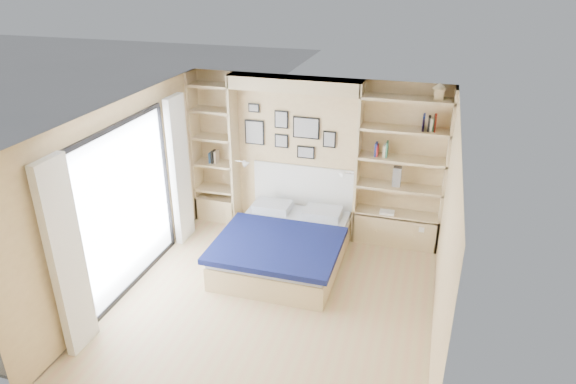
% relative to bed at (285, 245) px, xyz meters
% --- Properties ---
extents(ground, '(4.50, 4.50, 0.00)m').
position_rel_bed_xyz_m(ground, '(0.15, -1.06, -0.28)').
color(ground, tan).
rests_on(ground, ground).
extents(room_shell, '(4.50, 4.50, 4.50)m').
position_rel_bed_xyz_m(room_shell, '(-0.23, 0.46, 0.80)').
color(room_shell, '#D5B77D').
rests_on(room_shell, ground).
extents(bed, '(1.72, 2.25, 1.07)m').
position_rel_bed_xyz_m(bed, '(0.00, 0.00, 0.00)').
color(bed, '#D1BB84').
rests_on(bed, ground).
extents(photo_gallery, '(1.48, 0.02, 0.82)m').
position_rel_bed_xyz_m(photo_gallery, '(-0.30, 1.16, 1.33)').
color(photo_gallery, black).
rests_on(photo_gallery, ground).
extents(reading_lamps, '(1.92, 0.12, 0.15)m').
position_rel_bed_xyz_m(reading_lamps, '(-0.15, 0.94, 0.83)').
color(reading_lamps, silver).
rests_on(reading_lamps, ground).
extents(shelf_decor, '(3.58, 0.23, 2.03)m').
position_rel_bed_xyz_m(shelf_decor, '(1.28, 1.01, 1.43)').
color(shelf_decor, '#A51E1E').
rests_on(shelf_decor, ground).
extents(deck, '(3.20, 4.00, 0.05)m').
position_rel_bed_xyz_m(deck, '(-3.45, -1.06, -0.28)').
color(deck, '#645B4A').
rests_on(deck, ground).
extents(deck_chair, '(0.75, 0.97, 0.86)m').
position_rel_bed_xyz_m(deck_chair, '(-2.58, -0.94, 0.14)').
color(deck_chair, tan).
rests_on(deck_chair, ground).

